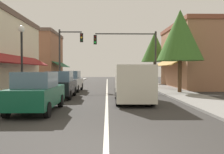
{
  "coord_description": "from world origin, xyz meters",
  "views": [
    {
      "loc": [
        0.03,
        -5.32,
        1.86
      ],
      "look_at": [
        0.41,
        14.0,
        1.29
      ],
      "focal_mm": 38.87,
      "sensor_mm": 36.0,
      "label": 1
    }
  ],
  "objects_px": {
    "parked_car_nearest_left": "(37,92)",
    "parked_car_third_left": "(70,81)",
    "van_in_lane": "(133,82)",
    "traffic_signal_mast_arm": "(134,49)",
    "traffic_signal_left_corner": "(67,50)",
    "parked_car_second_left": "(60,85)",
    "street_lamp_left_near": "(22,50)",
    "tree_right_near": "(180,35)",
    "tree_right_far": "(155,47)"
  },
  "relations": [
    {
      "from": "traffic_signal_mast_arm",
      "to": "parked_car_nearest_left",
      "type": "bearing_deg",
      "value": -113.56
    },
    {
      "from": "traffic_signal_left_corner",
      "to": "tree_right_near",
      "type": "distance_m",
      "value": 11.37
    },
    {
      "from": "parked_car_third_left",
      "to": "traffic_signal_left_corner",
      "type": "xyz_separation_m",
      "value": [
        -0.88,
        3.53,
        2.97
      ]
    },
    {
      "from": "parked_car_nearest_left",
      "to": "tree_right_far",
      "type": "height_order",
      "value": "tree_right_far"
    },
    {
      "from": "parked_car_second_left",
      "to": "parked_car_third_left",
      "type": "distance_m",
      "value": 5.0
    },
    {
      "from": "tree_right_far",
      "to": "street_lamp_left_near",
      "type": "bearing_deg",
      "value": -121.27
    },
    {
      "from": "traffic_signal_left_corner",
      "to": "tree_right_far",
      "type": "bearing_deg",
      "value": 36.12
    },
    {
      "from": "parked_car_second_left",
      "to": "parked_car_third_left",
      "type": "height_order",
      "value": "same"
    },
    {
      "from": "parked_car_second_left",
      "to": "street_lamp_left_near",
      "type": "bearing_deg",
      "value": -128.45
    },
    {
      "from": "parked_car_nearest_left",
      "to": "tree_right_near",
      "type": "height_order",
      "value": "tree_right_near"
    },
    {
      "from": "traffic_signal_left_corner",
      "to": "street_lamp_left_near",
      "type": "distance_m",
      "value": 10.84
    },
    {
      "from": "parked_car_nearest_left",
      "to": "van_in_lane",
      "type": "xyz_separation_m",
      "value": [
        4.58,
        3.25,
        0.27
      ]
    },
    {
      "from": "van_in_lane",
      "to": "tree_right_far",
      "type": "bearing_deg",
      "value": 76.17
    },
    {
      "from": "parked_car_nearest_left",
      "to": "parked_car_third_left",
      "type": "relative_size",
      "value": 0.99
    },
    {
      "from": "parked_car_third_left",
      "to": "street_lamp_left_near",
      "type": "relative_size",
      "value": 0.95
    },
    {
      "from": "parked_car_nearest_left",
      "to": "van_in_lane",
      "type": "bearing_deg",
      "value": 35.12
    },
    {
      "from": "parked_car_second_left",
      "to": "traffic_signal_left_corner",
      "type": "height_order",
      "value": "traffic_signal_left_corner"
    },
    {
      "from": "van_in_lane",
      "to": "street_lamp_left_near",
      "type": "relative_size",
      "value": 1.2
    },
    {
      "from": "parked_car_nearest_left",
      "to": "street_lamp_left_near",
      "type": "height_order",
      "value": "street_lamp_left_near"
    },
    {
      "from": "parked_car_nearest_left",
      "to": "parked_car_second_left",
      "type": "bearing_deg",
      "value": 89.95
    },
    {
      "from": "parked_car_second_left",
      "to": "parked_car_third_left",
      "type": "xyz_separation_m",
      "value": [
        -0.07,
        5.0,
        0.0
      ]
    },
    {
      "from": "parked_car_nearest_left",
      "to": "traffic_signal_left_corner",
      "type": "xyz_separation_m",
      "value": [
        -0.96,
        13.91,
        2.97
      ]
    },
    {
      "from": "street_lamp_left_near",
      "to": "parked_car_nearest_left",
      "type": "bearing_deg",
      "value": -61.15
    },
    {
      "from": "parked_car_second_left",
      "to": "van_in_lane",
      "type": "xyz_separation_m",
      "value": [
        4.6,
        -2.14,
        0.27
      ]
    },
    {
      "from": "parked_car_third_left",
      "to": "tree_right_far",
      "type": "relative_size",
      "value": 0.6
    },
    {
      "from": "parked_car_third_left",
      "to": "traffic_signal_mast_arm",
      "type": "distance_m",
      "value": 7.06
    },
    {
      "from": "parked_car_third_left",
      "to": "van_in_lane",
      "type": "relative_size",
      "value": 0.79
    },
    {
      "from": "traffic_signal_left_corner",
      "to": "parked_car_nearest_left",
      "type": "bearing_deg",
      "value": -86.05
    },
    {
      "from": "parked_car_nearest_left",
      "to": "van_in_lane",
      "type": "relative_size",
      "value": 0.79
    },
    {
      "from": "parked_car_nearest_left",
      "to": "traffic_signal_mast_arm",
      "type": "height_order",
      "value": "traffic_signal_mast_arm"
    },
    {
      "from": "parked_car_second_left",
      "to": "tree_right_near",
      "type": "xyz_separation_m",
      "value": [
        8.78,
        2.69,
        3.66
      ]
    },
    {
      "from": "traffic_signal_left_corner",
      "to": "parked_car_second_left",
      "type": "bearing_deg",
      "value": -83.66
    },
    {
      "from": "parked_car_nearest_left",
      "to": "parked_car_second_left",
      "type": "height_order",
      "value": "same"
    },
    {
      "from": "parked_car_third_left",
      "to": "street_lamp_left_near",
      "type": "height_order",
      "value": "street_lamp_left_near"
    },
    {
      "from": "tree_right_near",
      "to": "van_in_lane",
      "type": "bearing_deg",
      "value": -130.94
    },
    {
      "from": "parked_car_nearest_left",
      "to": "parked_car_second_left",
      "type": "xyz_separation_m",
      "value": [
        -0.01,
        5.39,
        0.0
      ]
    },
    {
      "from": "parked_car_nearest_left",
      "to": "parked_car_third_left",
      "type": "height_order",
      "value": "same"
    },
    {
      "from": "parked_car_third_left",
      "to": "parked_car_second_left",
      "type": "bearing_deg",
      "value": -88.13
    },
    {
      "from": "parked_car_second_left",
      "to": "parked_car_nearest_left",
      "type": "bearing_deg",
      "value": -91.03
    },
    {
      "from": "traffic_signal_mast_arm",
      "to": "street_lamp_left_near",
      "type": "bearing_deg",
      "value": -126.79
    },
    {
      "from": "parked_car_third_left",
      "to": "van_in_lane",
      "type": "bearing_deg",
      "value": -55.73
    },
    {
      "from": "parked_car_second_left",
      "to": "tree_right_near",
      "type": "distance_m",
      "value": 9.89
    },
    {
      "from": "traffic_signal_left_corner",
      "to": "tree_right_near",
      "type": "bearing_deg",
      "value": -30.96
    },
    {
      "from": "parked_car_third_left",
      "to": "traffic_signal_mast_arm",
      "type": "xyz_separation_m",
      "value": [
        5.78,
        2.68,
        3.05
      ]
    },
    {
      "from": "parked_car_third_left",
      "to": "traffic_signal_mast_arm",
      "type": "relative_size",
      "value": 0.67
    },
    {
      "from": "traffic_signal_mast_arm",
      "to": "traffic_signal_left_corner",
      "type": "relative_size",
      "value": 1.04
    },
    {
      "from": "parked_car_second_left",
      "to": "traffic_signal_left_corner",
      "type": "distance_m",
      "value": 9.08
    },
    {
      "from": "parked_car_second_left",
      "to": "traffic_signal_mast_arm",
      "type": "xyz_separation_m",
      "value": [
        5.71,
        7.68,
        3.05
      ]
    },
    {
      "from": "parked_car_nearest_left",
      "to": "parked_car_third_left",
      "type": "distance_m",
      "value": 10.38
    },
    {
      "from": "traffic_signal_mast_arm",
      "to": "tree_right_near",
      "type": "xyz_separation_m",
      "value": [
        3.07,
        -4.99,
        0.61
      ]
    }
  ]
}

